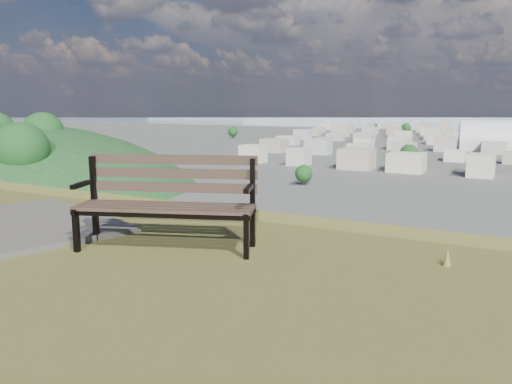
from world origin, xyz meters
The scene contains 5 objects.
park_bench centered at (-0.31, 2.49, 25.55)m, with size 1.93×1.19×0.97m.
arena centered at (-2.73, 318.34, 5.49)m, with size 57.92×31.05×23.27m.
green_wooded_hill centered at (-152.40, 108.81, 0.12)m, with size 157.41×125.93×78.71m.
city_trees centered at (-26.39, 319.00, 4.83)m, with size 406.52×387.20×9.98m.
far_hills centered at (-60.92, 1402.93, 25.47)m, with size 2050.00×340.00×60.00m.
Camera 1 is at (2.93, -1.61, 26.50)m, focal length 35.00 mm.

